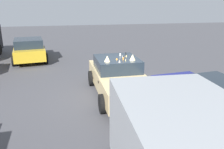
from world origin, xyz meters
TOP-DOWN VIEW (x-y plane):
  - ground_plane at (0.00, 0.00)m, footprint 60.00×60.00m
  - art_car_decorated at (0.09, 0.00)m, footprint 4.60×2.14m
  - parked_sedan_far_left at (6.89, 4.26)m, footprint 4.15×2.46m
  - parked_sedan_far_right at (-2.65, -2.27)m, footprint 4.55×2.44m

SIDE VIEW (x-z plane):
  - ground_plane at x=0.00m, z-range 0.00..0.00m
  - parked_sedan_far_right at x=-2.65m, z-range 0.01..1.39m
  - art_car_decorated at x=0.09m, z-range -0.11..1.58m
  - parked_sedan_far_left at x=6.89m, z-range 0.01..1.47m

